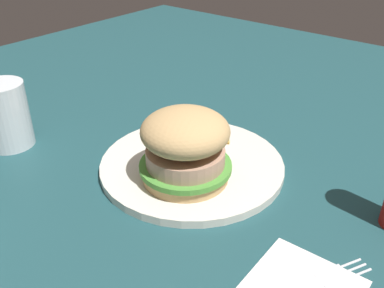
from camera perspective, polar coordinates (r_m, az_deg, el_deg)
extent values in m
plane|color=#1E474C|center=(0.63, 0.85, -4.17)|extent=(1.60, 1.60, 0.00)
cylinder|color=silver|center=(0.64, 0.00, -2.78)|extent=(0.27, 0.27, 0.01)
cylinder|color=tan|center=(0.60, -0.69, -3.91)|extent=(0.12, 0.12, 0.02)
cylinder|color=#4C9338|center=(0.59, -0.70, -2.97)|extent=(0.13, 0.13, 0.01)
cylinder|color=tan|center=(0.58, -0.71, -1.72)|extent=(0.11, 0.11, 0.02)
ellipsoid|color=tan|center=(0.56, -0.73, 1.65)|extent=(0.12, 0.12, 0.06)
cylinder|color=#E5B251|center=(0.69, 1.49, 0.56)|extent=(0.08, 0.05, 0.01)
cylinder|color=#E5B251|center=(0.70, -0.25, 1.08)|extent=(0.02, 0.07, 0.01)
cylinder|color=#E5B251|center=(0.70, -1.37, 0.90)|extent=(0.04, 0.03, 0.01)
cylinder|color=gold|center=(0.70, -1.78, 1.02)|extent=(0.05, 0.05, 0.01)
cylinder|color=#E5B251|center=(0.70, 0.10, 1.08)|extent=(0.04, 0.03, 0.01)
cylinder|color=gold|center=(0.66, 0.72, -0.70)|extent=(0.05, 0.05, 0.01)
cylinder|color=#E5B251|center=(0.68, 1.88, 0.91)|extent=(0.01, 0.08, 0.01)
cylinder|color=#E5B251|center=(0.71, -0.11, 1.50)|extent=(0.02, 0.06, 0.01)
cylinder|color=gold|center=(0.67, 0.80, 0.30)|extent=(0.04, 0.04, 0.01)
cube|color=silver|center=(0.50, 18.23, -16.14)|extent=(0.04, 0.04, 0.00)
cylinder|color=silver|center=(0.52, 21.55, -15.37)|extent=(0.02, 0.03, 0.00)
cylinder|color=silver|center=(0.52, 20.93, -14.84)|extent=(0.02, 0.03, 0.00)
cylinder|color=silver|center=(0.52, 20.33, -14.32)|extent=(0.02, 0.03, 0.00)
cylinder|color=silver|center=(0.74, -23.46, 3.53)|extent=(0.07, 0.07, 0.11)
cylinder|color=orange|center=(0.75, -23.31, 2.85)|extent=(0.07, 0.07, 0.09)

